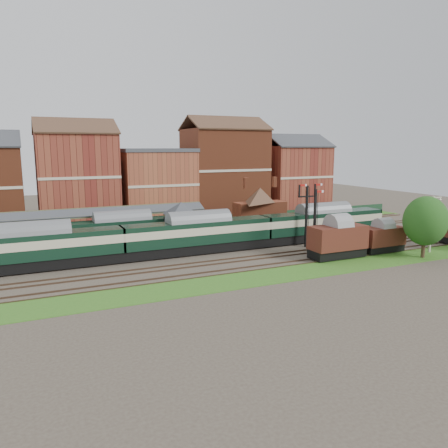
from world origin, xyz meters
name	(u,v)px	position (x,y,z in m)	size (l,w,h in m)	color
ground	(213,252)	(0.00, 0.00, 0.00)	(160.00, 160.00, 0.00)	#473D33
grass_back	(173,230)	(0.00, 16.00, 0.03)	(90.00, 4.50, 0.06)	#2D6619
grass_front	(261,277)	(0.00, -12.00, 0.03)	(90.00, 5.00, 0.06)	#2D6619
fence	(169,223)	(0.00, 18.00, 0.75)	(90.00, 0.12, 1.50)	#193823
platform	(153,237)	(-5.00, 9.75, 0.50)	(55.00, 3.40, 1.00)	#2D2D2D
signal_box	(181,224)	(-3.00, 3.25, 3.19)	(5.40, 5.40, 6.00)	#56684A
brick_hut	(238,234)	(5.00, 3.25, 1.20)	(3.20, 2.64, 2.94)	maroon
station_building	(260,205)	(12.00, 9.75, 3.96)	(8.10, 8.10, 5.90)	brown
canopy	(108,210)	(-11.00, 9.75, 4.58)	(26.00, 3.89, 4.08)	brown
semaphore_bracket	(307,212)	(12.04, -2.50, 4.63)	(3.60, 0.25, 8.18)	black
semaphore_siding	(315,222)	(10.02, -7.00, 4.16)	(1.23, 0.25, 8.00)	black
yard_lamp	(432,221)	(24.00, -11.50, 3.99)	(2.60, 0.22, 7.00)	beige
town_backdrop	(155,181)	(-0.18, 25.00, 7.00)	(69.00, 10.00, 16.00)	brown
dmu_train	(199,233)	(-1.91, 0.00, 2.49)	(55.61, 2.92, 4.27)	black
platform_railcar	(123,230)	(-9.79, 6.50, 2.33)	(17.23, 2.72, 3.97)	black
goods_van_a	(338,239)	(11.87, -9.00, 2.30)	(6.72, 2.91, 4.08)	black
goods_van_b	(383,237)	(18.77, -9.00, 1.90)	(5.45, 2.36, 3.31)	black
tree_far	(425,221)	(21.14, -13.03, 4.40)	(4.99, 4.99, 7.28)	#382619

